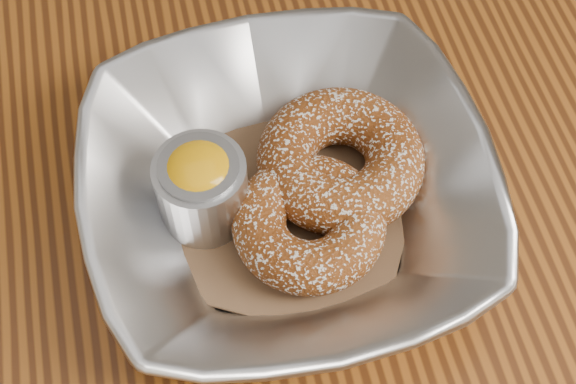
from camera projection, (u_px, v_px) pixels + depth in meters
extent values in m
cube|color=brown|center=(441.00, 212.00, 0.52)|extent=(1.20, 0.80, 0.04)
imported|color=#B1B3B8|center=(288.00, 193.00, 0.47)|extent=(0.24, 0.24, 0.06)
cube|color=brown|center=(288.00, 210.00, 0.49)|extent=(0.20, 0.20, 0.00)
torus|color=brown|center=(340.00, 160.00, 0.48)|extent=(0.12, 0.12, 0.04)
torus|color=brown|center=(309.00, 223.00, 0.46)|extent=(0.12, 0.12, 0.03)
cylinder|color=#B1B3B8|center=(202.00, 191.00, 0.47)|extent=(0.05, 0.05, 0.05)
cylinder|color=gray|center=(202.00, 187.00, 0.46)|extent=(0.05, 0.05, 0.05)
ellipsoid|color=#FCAA07|center=(199.00, 173.00, 0.45)|extent=(0.04, 0.04, 0.03)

